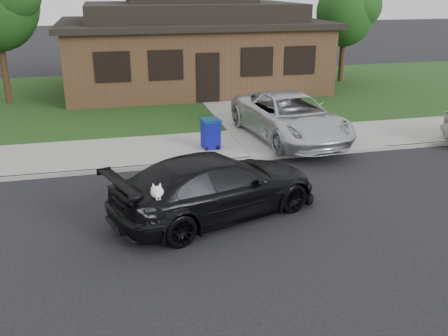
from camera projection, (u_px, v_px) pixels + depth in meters
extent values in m
plane|color=black|center=(134.00, 225.00, 11.06)|extent=(120.00, 120.00, 0.00)
cube|color=gray|center=(123.00, 153.00, 15.60)|extent=(60.00, 3.00, 0.12)
cube|color=gray|center=(125.00, 169.00, 14.23)|extent=(60.00, 0.12, 0.12)
cube|color=#193814|center=(114.00, 99.00, 22.89)|extent=(60.00, 13.00, 0.13)
cube|color=gray|center=(258.00, 106.00, 21.47)|extent=(4.50, 13.00, 0.14)
imported|color=black|center=(216.00, 186.00, 11.31)|extent=(5.35, 3.58, 1.44)
ellipsoid|color=white|center=(156.00, 193.00, 10.10)|extent=(0.34, 0.40, 0.30)
sphere|color=white|center=(157.00, 193.00, 9.86)|extent=(0.26, 0.26, 0.26)
cube|color=white|center=(158.00, 197.00, 9.76)|extent=(0.09, 0.12, 0.08)
sphere|color=black|center=(158.00, 198.00, 9.71)|extent=(0.04, 0.04, 0.04)
cone|color=white|center=(153.00, 186.00, 9.84)|extent=(0.11, 0.11, 0.14)
cone|color=white|center=(160.00, 185.00, 9.87)|extent=(0.11, 0.11, 0.14)
imported|color=silver|center=(290.00, 117.00, 16.58)|extent=(3.04, 5.57, 1.48)
cube|color=#0C1085|center=(211.00, 135.00, 15.76)|extent=(0.57, 0.57, 0.84)
cube|color=navy|center=(210.00, 121.00, 15.60)|extent=(0.62, 0.62, 0.09)
cylinder|color=black|center=(207.00, 148.00, 15.61)|extent=(0.06, 0.14, 0.13)
cylinder|color=black|center=(218.00, 148.00, 15.69)|extent=(0.06, 0.14, 0.13)
cube|color=#422B1C|center=(192.00, 56.00, 25.05)|extent=(12.00, 8.00, 3.00)
cube|color=black|center=(191.00, 22.00, 24.49)|extent=(12.60, 8.60, 0.25)
cube|color=black|center=(191.00, 11.00, 24.31)|extent=(10.00, 6.50, 0.80)
cube|color=black|center=(208.00, 78.00, 21.52)|extent=(1.00, 0.06, 2.10)
cube|color=black|center=(113.00, 67.00, 20.43)|extent=(1.30, 0.05, 1.10)
cube|color=black|center=(166.00, 65.00, 20.92)|extent=(1.30, 0.05, 1.10)
cube|color=black|center=(257.00, 62.00, 21.80)|extent=(1.30, 0.05, 1.10)
cube|color=black|center=(300.00, 60.00, 22.24)|extent=(1.30, 0.05, 1.10)
cylinder|color=#332114|center=(5.00, 74.00, 21.45)|extent=(0.28, 0.28, 2.48)
cylinder|color=#332114|center=(342.00, 62.00, 26.52)|extent=(0.28, 0.28, 2.03)
ellipsoid|color=#143811|center=(346.00, 12.00, 25.65)|extent=(3.00, 3.00, 3.45)
sphere|color=#26591E|center=(361.00, 6.00, 25.27)|extent=(2.10, 2.10, 2.10)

